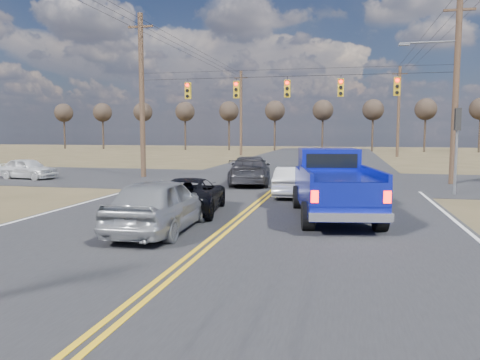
% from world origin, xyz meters
% --- Properties ---
extents(ground, '(160.00, 160.00, 0.00)m').
position_xyz_m(ground, '(0.00, 0.00, 0.00)').
color(ground, brown).
rests_on(ground, ground).
extents(road_main, '(14.00, 120.00, 0.02)m').
position_xyz_m(road_main, '(0.00, 10.00, 0.00)').
color(road_main, '#28282B').
rests_on(road_main, ground).
extents(road_cross, '(120.00, 12.00, 0.02)m').
position_xyz_m(road_cross, '(0.00, 18.00, 0.00)').
color(road_cross, '#28282B').
rests_on(road_cross, ground).
extents(signal_gantry, '(19.60, 4.83, 10.00)m').
position_xyz_m(signal_gantry, '(0.50, 17.79, 5.06)').
color(signal_gantry, '#473323').
rests_on(signal_gantry, ground).
extents(utility_poles, '(19.60, 58.32, 10.00)m').
position_xyz_m(utility_poles, '(0.00, 17.00, 5.23)').
color(utility_poles, '#473323').
rests_on(utility_poles, ground).
extents(treeline, '(87.00, 117.80, 7.40)m').
position_xyz_m(treeline, '(0.00, 26.96, 5.70)').
color(treeline, '#33261C').
rests_on(treeline, ground).
extents(pickup_truck, '(3.21, 6.29, 2.25)m').
position_xyz_m(pickup_truck, '(2.97, 6.58, 1.09)').
color(pickup_truck, black).
rests_on(pickup_truck, ground).
extents(silver_suv, '(1.98, 4.71, 1.59)m').
position_xyz_m(silver_suv, '(-1.79, 3.18, 0.80)').
color(silver_suv, gray).
rests_on(silver_suv, ground).
extents(black_suv, '(2.65, 4.75, 1.26)m').
position_xyz_m(black_suv, '(-1.97, 6.42, 0.63)').
color(black_suv, black).
rests_on(black_suv, ground).
extents(white_car_queue, '(1.44, 4.00, 1.31)m').
position_xyz_m(white_car_queue, '(1.12, 11.40, 0.66)').
color(white_car_queue, silver).
rests_on(white_car_queue, ground).
extents(dgrey_car_queue, '(2.92, 5.55, 1.53)m').
position_xyz_m(dgrey_car_queue, '(-1.67, 15.50, 0.77)').
color(dgrey_car_queue, '#333338').
rests_on(dgrey_car_queue, ground).
extents(cross_car_west, '(2.07, 3.91, 1.27)m').
position_xyz_m(cross_car_west, '(-15.31, 15.38, 0.63)').
color(cross_car_west, white).
rests_on(cross_car_west, ground).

